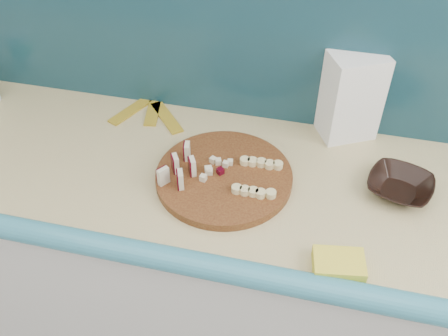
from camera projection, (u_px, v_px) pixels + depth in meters
kitchen_counter at (198, 270)px, 1.66m from camera, size 2.20×0.63×0.91m
backsplash at (217, 36)px, 1.39m from camera, size 2.20×0.02×0.50m
cutting_board at (224, 177)px, 1.32m from camera, size 0.36×0.36×0.02m
apple_wedges at (179, 167)px, 1.29m from camera, size 0.08×0.14×0.05m
apple_chunks at (216, 170)px, 1.31m from camera, size 0.05×0.06×0.02m
banana_slices at (257, 177)px, 1.29m from camera, size 0.11×0.14×0.02m
brown_bowl at (400, 186)px, 1.28m from camera, size 0.20×0.20×0.04m
flour_bag at (352, 96)px, 1.39m from camera, size 0.18×0.16×0.26m
sponge at (339, 264)px, 1.10m from camera, size 0.12×0.10×0.03m
banana_peel at (151, 112)px, 1.54m from camera, size 0.24×0.20×0.01m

